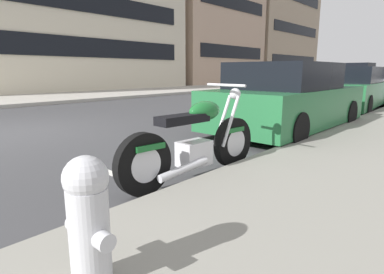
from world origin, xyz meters
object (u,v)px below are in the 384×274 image
object	(u,v)px
parked_motorcycle	(196,143)
fire_hydrant	(88,218)
parked_car_behind_motorcycle	(350,90)
crossing_truck	(368,75)
parked_car_across_street	(287,99)

from	to	relation	value
parked_motorcycle	fire_hydrant	xyz separation A→B (m)	(-2.00, -0.99, 0.09)
parked_car_behind_motorcycle	crossing_truck	xyz separation A→B (m)	(20.35, 4.29, 0.25)
parked_motorcycle	fire_hydrant	distance (m)	2.23
parked_motorcycle	parked_car_across_street	size ratio (longest dim) A/B	0.51
parked_motorcycle	fire_hydrant	bearing A→B (deg)	-149.80
crossing_truck	parked_car_behind_motorcycle	bearing A→B (deg)	107.44
parked_motorcycle	parked_car_across_street	world-z (taller)	parked_car_across_street
parked_car_across_street	parked_car_behind_motorcycle	world-z (taller)	parked_car_across_street
parked_car_behind_motorcycle	parked_car_across_street	bearing A→B (deg)	178.58
parked_motorcycle	crossing_truck	bearing A→B (deg)	13.74
parked_car_across_street	parked_car_behind_motorcycle	xyz separation A→B (m)	(5.06, 0.17, -0.01)
parked_car_behind_motorcycle	crossing_truck	size ratio (longest dim) A/B	0.83
parked_motorcycle	parked_car_behind_motorcycle	world-z (taller)	parked_car_behind_motorcycle
parked_car_behind_motorcycle	fire_hydrant	bearing A→B (deg)	-174.11
parked_motorcycle	crossing_truck	world-z (taller)	crossing_truck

